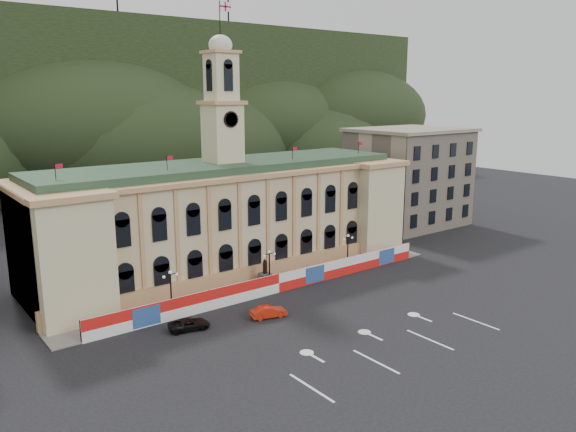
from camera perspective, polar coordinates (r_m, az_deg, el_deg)
ground at (r=62.28m, az=7.44°, el=-11.46°), size 260.00×260.00×0.00m
lane_markings at (r=59.19m, az=10.93°, el=-12.90°), size 26.00×10.00×0.02m
hill_ridge at (r=167.15m, az=-23.67°, el=9.42°), size 230.00×80.00×64.00m
city_hall at (r=80.77m, az=-6.32°, el=-0.01°), size 56.20×17.60×37.10m
side_building_right at (r=110.79m, az=12.14°, el=3.92°), size 21.00×17.00×18.60m
hoarding_fence at (r=72.50m, az=-0.96°, el=-6.80°), size 50.00×0.44×2.50m
pavement at (r=74.91m, az=-2.22°, el=-7.12°), size 56.00×5.50×0.16m
statue at (r=74.74m, az=-2.34°, el=-6.27°), size 1.40×1.40×3.72m
lamp_left at (r=66.66m, az=-11.82°, el=-7.16°), size 1.96×0.44×5.15m
lamp_center at (r=73.38m, az=-1.90°, el=-5.07°), size 1.96×0.44×5.15m
lamp_right at (r=81.96m, az=6.10°, el=-3.26°), size 1.96×0.44×5.15m
red_sedan at (r=64.90m, az=-1.99°, el=-9.69°), size 3.38×4.84×1.37m
black_suv at (r=62.65m, az=-10.00°, el=-10.77°), size 4.14×5.46×1.25m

